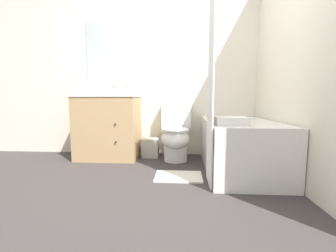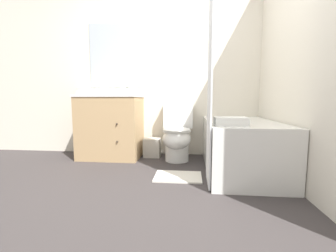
# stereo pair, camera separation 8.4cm
# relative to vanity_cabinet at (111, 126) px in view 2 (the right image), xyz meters

# --- Properties ---
(ground_plane) EXTENTS (14.00, 14.00, 0.00)m
(ground_plane) POSITION_rel_vanity_cabinet_xyz_m (0.83, -1.36, -0.45)
(ground_plane) COLOR #383333
(wall_back) EXTENTS (8.00, 0.06, 2.50)m
(wall_back) POSITION_rel_vanity_cabinet_xyz_m (0.82, 0.31, 0.80)
(wall_back) COLOR silver
(wall_back) RESTS_ON ground_plane
(wall_right) EXTENTS (0.05, 2.64, 2.50)m
(wall_right) POSITION_rel_vanity_cabinet_xyz_m (2.10, -0.54, 0.80)
(wall_right) COLOR silver
(wall_right) RESTS_ON ground_plane
(vanity_cabinet) EXTENTS (0.85, 0.60, 0.88)m
(vanity_cabinet) POSITION_rel_vanity_cabinet_xyz_m (0.00, 0.00, 0.00)
(vanity_cabinet) COLOR tan
(vanity_cabinet) RESTS_ON ground_plane
(sink_faucet) EXTENTS (0.14, 0.12, 0.12)m
(sink_faucet) POSITION_rel_vanity_cabinet_xyz_m (-0.00, 0.20, 0.46)
(sink_faucet) COLOR silver
(sink_faucet) RESTS_ON vanity_cabinet
(toilet) EXTENTS (0.42, 0.66, 0.77)m
(toilet) POSITION_rel_vanity_cabinet_xyz_m (0.94, -0.06, -0.10)
(toilet) COLOR white
(toilet) RESTS_ON ground_plane
(bathtub) EXTENTS (0.76, 1.43, 0.57)m
(bathtub) POSITION_rel_vanity_cabinet_xyz_m (1.69, -0.43, -0.16)
(bathtub) COLOR white
(bathtub) RESTS_ON ground_plane
(shower_curtain) EXTENTS (0.02, 0.39, 1.92)m
(shower_curtain) POSITION_rel_vanity_cabinet_xyz_m (1.29, -0.90, 0.51)
(shower_curtain) COLOR white
(shower_curtain) RESTS_ON ground_plane
(wastebasket) EXTENTS (0.23, 0.20, 0.27)m
(wastebasket) POSITION_rel_vanity_cabinet_xyz_m (0.57, 0.08, -0.32)
(wastebasket) COLOR #B7B2A8
(wastebasket) RESTS_ON ground_plane
(tissue_box) EXTENTS (0.13, 0.14, 0.12)m
(tissue_box) POSITION_rel_vanity_cabinet_xyz_m (0.13, 0.17, 0.48)
(tissue_box) COLOR silver
(tissue_box) RESTS_ON vanity_cabinet
(soap_dispenser) EXTENTS (0.06, 0.06, 0.15)m
(soap_dispenser) POSITION_rel_vanity_cabinet_xyz_m (0.33, -0.03, 0.49)
(soap_dispenser) COLOR silver
(soap_dispenser) RESTS_ON vanity_cabinet
(hand_towel_folded) EXTENTS (0.26, 0.14, 0.08)m
(hand_towel_folded) POSITION_rel_vanity_cabinet_xyz_m (-0.25, -0.14, 0.47)
(hand_towel_folded) COLOR beige
(hand_towel_folded) RESTS_ON vanity_cabinet
(bath_towel_folded) EXTENTS (0.30, 0.24, 0.08)m
(bath_towel_folded) POSITION_rel_vanity_cabinet_xyz_m (1.49, -0.87, 0.16)
(bath_towel_folded) COLOR white
(bath_towel_folded) RESTS_ON bathtub
(bath_mat) EXTENTS (0.49, 0.35, 0.02)m
(bath_mat) POSITION_rel_vanity_cabinet_xyz_m (0.99, -0.75, -0.44)
(bath_mat) COLOR silver
(bath_mat) RESTS_ON ground_plane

